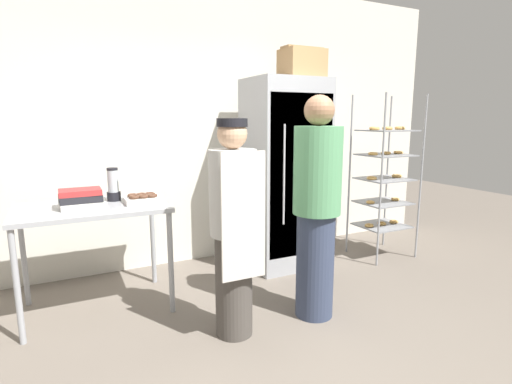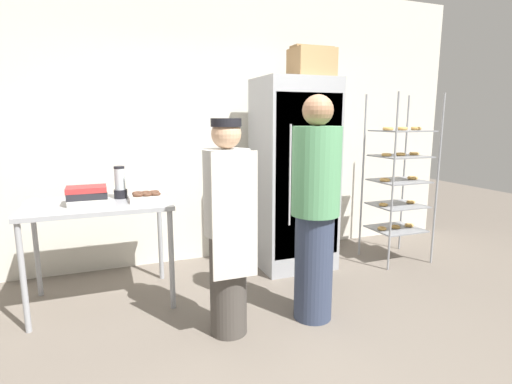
# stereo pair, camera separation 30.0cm
# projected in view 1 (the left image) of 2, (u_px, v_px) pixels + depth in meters

# --- Properties ---
(ground_plane) EXTENTS (14.00, 14.00, 0.00)m
(ground_plane) POSITION_uv_depth(u_px,v_px,m) (304.00, 355.00, 2.72)
(ground_plane) COLOR #6B6056
(back_wall) EXTENTS (6.40, 0.12, 3.05)m
(back_wall) POSITION_uv_depth(u_px,v_px,m) (196.00, 124.00, 4.39)
(back_wall) COLOR silver
(back_wall) RESTS_ON ground_plane
(refrigerator) EXTENTS (0.78, 0.70, 1.99)m
(refrigerator) POSITION_uv_depth(u_px,v_px,m) (285.00, 175.00, 4.26)
(refrigerator) COLOR #9EA0A5
(refrigerator) RESTS_ON ground_plane
(baking_rack) EXTENTS (0.61, 0.54, 1.85)m
(baking_rack) POSITION_uv_depth(u_px,v_px,m) (384.00, 177.00, 4.56)
(baking_rack) COLOR #93969B
(baking_rack) RESTS_ON ground_plane
(prep_counter) EXTENTS (1.17, 0.76, 0.89)m
(prep_counter) POSITION_uv_depth(u_px,v_px,m) (93.00, 217.00, 3.25)
(prep_counter) COLOR #9EA0A5
(prep_counter) RESTS_ON ground_plane
(donut_box) EXTENTS (0.29, 0.22, 0.27)m
(donut_box) POSITION_uv_depth(u_px,v_px,m) (142.00, 197.00, 3.35)
(donut_box) COLOR silver
(donut_box) RESTS_ON prep_counter
(blender_pitcher) EXTENTS (0.11, 0.11, 0.28)m
(blender_pitcher) POSITION_uv_depth(u_px,v_px,m) (113.00, 186.00, 3.42)
(blender_pitcher) COLOR black
(blender_pitcher) RESTS_ON prep_counter
(binder_stack) EXTENTS (0.33, 0.24, 0.15)m
(binder_stack) POSITION_uv_depth(u_px,v_px,m) (81.00, 198.00, 3.16)
(binder_stack) COLOR silver
(binder_stack) RESTS_ON prep_counter
(cardboard_storage_box) EXTENTS (0.42, 0.32, 0.30)m
(cardboard_storage_box) POSITION_uv_depth(u_px,v_px,m) (302.00, 63.00, 4.06)
(cardboard_storage_box) COLOR #A87F51
(cardboard_storage_box) RESTS_ON refrigerator
(person_baker) EXTENTS (0.34, 0.35, 1.59)m
(person_baker) POSITION_uv_depth(u_px,v_px,m) (234.00, 227.00, 2.84)
(person_baker) COLOR #47423D
(person_baker) RESTS_ON ground_plane
(person_customer) EXTENTS (0.37, 0.37, 1.76)m
(person_customer) POSITION_uv_depth(u_px,v_px,m) (317.00, 208.00, 3.12)
(person_customer) COLOR #333D56
(person_customer) RESTS_ON ground_plane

